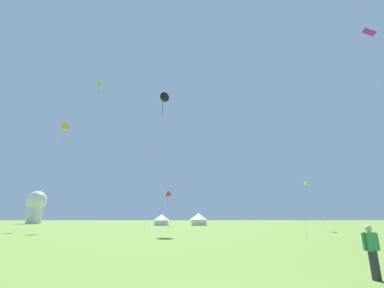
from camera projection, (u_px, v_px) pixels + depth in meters
The scene contains 10 objects.
kite_magenta_diamond at pixel (370, 34), 42.70m from camera, with size 2.67×2.98×32.35m.
kite_lime_box at pixel (100, 86), 64.24m from camera, with size 2.90×2.69×33.96m.
kite_black_delta at pixel (163, 98), 48.65m from camera, with size 3.29×3.79×24.53m.
kite_lime_parafoil at pixel (306, 184), 44.13m from camera, with size 2.24×3.52×7.75m.
kite_red_delta at pixel (168, 195), 62.97m from camera, with size 2.18×1.99×8.31m.
kite_yellow_delta at pixel (65, 129), 53.10m from camera, with size 2.13×2.68×20.28m.
person_spectator at pixel (372, 253), 8.85m from camera, with size 0.57×0.30×1.73m.
festival_tent_left at pixel (162, 219), 68.60m from camera, with size 4.30×4.30×2.79m.
festival_tent_center at pixel (199, 219), 68.95m from camera, with size 4.74×4.74×3.08m.
observatory_dome at pixel (36, 205), 89.91m from camera, with size 6.40×6.40×10.80m.
Camera 1 is at (-1.25, -5.11, 1.99)m, focal length 24.65 mm.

